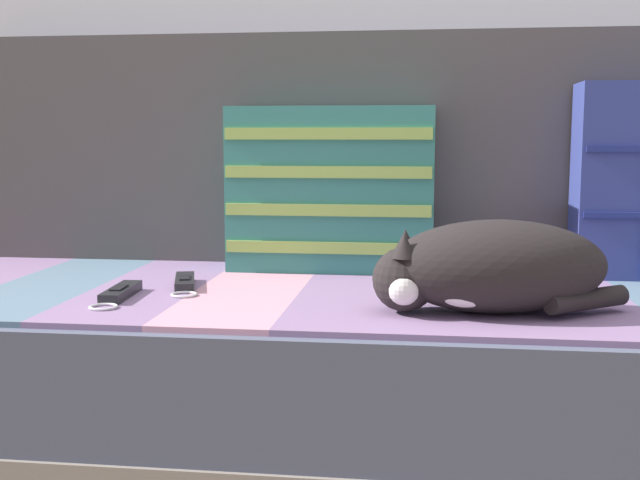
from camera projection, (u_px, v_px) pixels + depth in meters
name	position (u px, v px, depth m)	size (l,w,h in m)	color
couch	(406.00, 391.00, 1.58)	(2.12, 0.81, 0.41)	gray
sofa_backrest	(412.00, 149.00, 1.84)	(2.08, 0.14, 0.52)	#474242
throw_pillow_striped	(331.00, 189.00, 1.73)	(0.44, 0.14, 0.35)	#337A70
sleeping_cat	(486.00, 269.00, 1.32)	(0.42, 0.23, 0.16)	black
game_remote_near	(120.00, 293.00, 1.45)	(0.06, 0.20, 0.02)	black
game_remote_far	(185.00, 283.00, 1.55)	(0.09, 0.19, 0.02)	black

